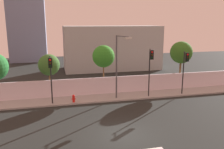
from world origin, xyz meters
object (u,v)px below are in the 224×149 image
at_px(traffic_light_right, 51,71).
at_px(roadside_tree_midright, 103,56).
at_px(traffic_light_center, 151,63).
at_px(roadside_tree_midleft, 49,65).
at_px(fire_hydrant, 74,98).
at_px(traffic_light_left, 185,64).
at_px(street_lamp_curbside, 118,61).
at_px(roadside_tree_rightmost, 181,53).

bearing_deg(traffic_light_right, roadside_tree_midright, 32.16).
distance_m(traffic_light_center, roadside_tree_midleft, 10.47).
bearing_deg(roadside_tree_midleft, fire_hydrant, -54.89).
bearing_deg(traffic_light_center, roadside_tree_midleft, 160.08).
xyz_separation_m(traffic_light_center, fire_hydrant, (-7.64, 0.44, -3.19)).
distance_m(traffic_light_center, traffic_light_right, 9.63).
bearing_deg(traffic_light_center, fire_hydrant, 176.71).
distance_m(traffic_light_left, street_lamp_curbside, 7.10).
bearing_deg(fire_hydrant, street_lamp_curbside, -0.06).
relative_size(street_lamp_curbside, roadside_tree_midright, 1.20).
bearing_deg(fire_hydrant, traffic_light_right, -168.94).
height_order(traffic_light_left, fire_hydrant, traffic_light_left).
bearing_deg(street_lamp_curbside, roadside_tree_rightmost, 20.21).
distance_m(traffic_light_left, roadside_tree_midleft, 14.15).
bearing_deg(roadside_tree_rightmost, roadside_tree_midleft, 180.00).
xyz_separation_m(traffic_light_center, roadside_tree_midleft, (-9.83, 3.56, -0.41)).
xyz_separation_m(traffic_light_center, roadside_tree_rightmost, (5.30, 3.56, 0.44)).
xyz_separation_m(traffic_light_right, fire_hydrant, (1.99, 0.39, -2.89)).
height_order(roadside_tree_midleft, roadside_tree_rightmost, roadside_tree_rightmost).
xyz_separation_m(traffic_light_right, roadside_tree_rightmost, (14.93, 3.51, 0.74)).
relative_size(traffic_light_right, street_lamp_curbside, 0.71).
relative_size(traffic_light_right, fire_hydrant, 6.09).
bearing_deg(traffic_light_left, roadside_tree_midright, 156.24).
bearing_deg(roadside_tree_rightmost, traffic_light_left, -112.22).
height_order(traffic_light_center, street_lamp_curbside, street_lamp_curbside).
height_order(traffic_light_right, fire_hydrant, traffic_light_right).
distance_m(traffic_light_center, roadside_tree_rightmost, 6.41).
xyz_separation_m(traffic_light_left, roadside_tree_midleft, (-13.71, 3.49, -0.14)).
relative_size(traffic_light_right, roadside_tree_midleft, 1.01).
bearing_deg(roadside_tree_midleft, street_lamp_curbside, -25.25).
bearing_deg(roadside_tree_midleft, traffic_light_center, -19.92).
relative_size(street_lamp_curbside, roadside_tree_rightmost, 1.15).
bearing_deg(street_lamp_curbside, roadside_tree_midleft, 154.75).
xyz_separation_m(street_lamp_curbside, roadside_tree_rightmost, (8.50, 3.13, 0.21)).
bearing_deg(traffic_light_right, street_lamp_curbside, 3.42).
distance_m(traffic_light_right, street_lamp_curbside, 6.46).
distance_m(fire_hydrant, roadside_tree_midleft, 4.73).
relative_size(traffic_light_right, roadside_tree_rightmost, 0.82).
distance_m(street_lamp_curbside, roadside_tree_midright, 3.24).
bearing_deg(fire_hydrant, roadside_tree_midleft, 125.11).
distance_m(traffic_light_right, roadside_tree_rightmost, 15.36).
height_order(traffic_light_left, traffic_light_right, traffic_light_left).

